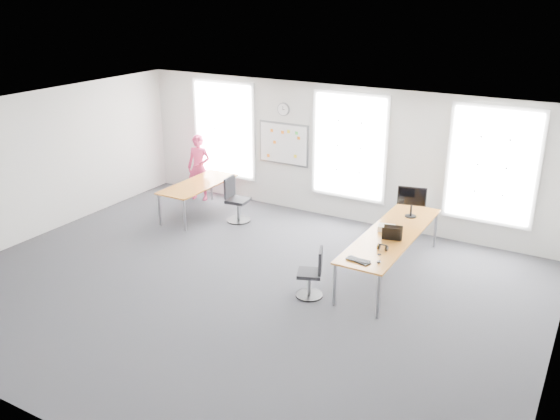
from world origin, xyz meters
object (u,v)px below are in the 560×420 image
Objects in this scene: desk_right at (391,236)px; person at (199,168)px; desk_left at (198,186)px; headphones at (382,247)px; chair_right at (312,276)px; chair_left at (236,202)px; keyboard at (358,261)px; monitor at (412,199)px.

desk_right is 5.72m from person.
headphones is at bearing -16.51° from desk_left.
person reaches higher than desk_right.
chair_left is (-3.07, 2.27, 0.06)m from chair_right.
headphones reaches higher than desk_right.
desk_right is at bearing 102.96° from keyboard.
chair_right is (4.03, -2.18, -0.30)m from desk_left.
desk_left is 11.30× the size of headphones.
keyboard is 2.36m from monitor.
desk_left is at bearing 171.69° from desk_right.
person reaches higher than chair_left.
chair_right is 1.27m from headphones.
chair_left is 4.01m from monitor.
keyboard reaches higher than desk_left.
desk_left is at bearing -140.08° from chair_right.
chair_right is at bearing -44.40° from person.
desk_left is at bearing 170.26° from monitor.
desk_left is 4.93m from monitor.
keyboard reaches higher than desk_right.
desk_right is at bearing 80.58° from headphones.
chair_left is at bearing 141.39° from headphones.
person reaches higher than keyboard.
chair_right is 4.82× the size of headphones.
desk_right is at bearing -104.43° from monitor.
desk_right is 3.74× the size of chair_right.
monitor is at bearing -17.65° from person.
desk_left is 2.04× the size of chair_left.
desk_left is (-4.87, 0.71, -0.06)m from desk_right.
chair_right is 5.58m from person.
desk_left is 3.41× the size of monitor.
keyboard is 0.63m from headphones.
desk_right is at bearing -107.44° from chair_left.
chair_right is 3.82m from chair_left.
keyboard is at bearing -23.45° from desk_left.
monitor is (-0.08, 1.72, 0.31)m from headphones.
desk_left is 0.99m from chair_left.
chair_left is 5.55× the size of headphones.
chair_left is 2.45× the size of keyboard.
chair_left is 4.33m from headphones.
desk_right is 2.03× the size of person.
headphones is 1.75m from monitor.
monitor reaches higher than headphones.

